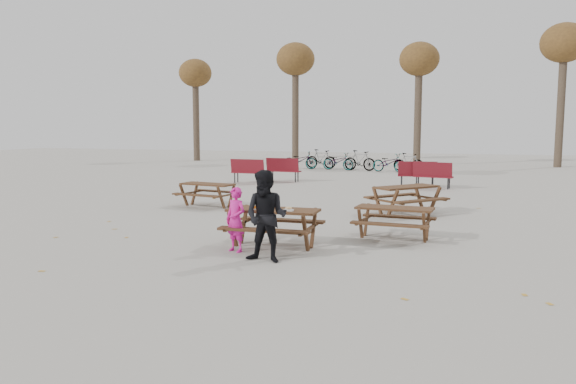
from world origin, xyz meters
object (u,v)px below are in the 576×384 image
(main_picnic_table, at_px, (273,218))
(picnic_table_east, at_px, (394,223))
(picnic_table_north, at_px, (208,195))
(picnic_table_far, at_px, (406,200))
(food_tray, at_px, (289,210))
(child, at_px, (236,220))
(adult, at_px, (266,216))
(soda_bottle, at_px, (254,206))

(main_picnic_table, bearing_deg, picnic_table_east, 34.44)
(picnic_table_north, relative_size, picnic_table_far, 0.90)
(food_tray, bearing_deg, child, -156.67)
(picnic_table_east, distance_m, picnic_table_north, 6.75)
(child, relative_size, adult, 0.76)
(main_picnic_table, relative_size, picnic_table_east, 1.12)
(adult, relative_size, picnic_table_far, 0.90)
(child, relative_size, picnic_table_north, 0.77)
(main_picnic_table, relative_size, soda_bottle, 10.59)
(child, bearing_deg, picnic_table_north, 142.10)
(adult, xyz_separation_m, picnic_table_east, (1.95, 2.71, -0.48))
(child, bearing_deg, soda_bottle, 75.71)
(adult, bearing_deg, picnic_table_far, 76.56)
(main_picnic_table, bearing_deg, food_tray, -24.77)
(picnic_table_north, xyz_separation_m, picnic_table_far, (5.85, 0.22, 0.04))
(soda_bottle, bearing_deg, food_tray, 4.72)
(child, bearing_deg, food_tray, 45.26)
(food_tray, height_order, picnic_table_far, food_tray)
(food_tray, distance_m, picnic_table_far, 5.50)
(food_tray, bearing_deg, soda_bottle, -175.28)
(main_picnic_table, height_order, adult, adult)
(picnic_table_far, bearing_deg, picnic_table_east, -136.66)
(main_picnic_table, bearing_deg, child, -134.48)
(picnic_table_north, bearing_deg, picnic_table_east, -18.03)
(main_picnic_table, distance_m, adult, 1.24)
(adult, distance_m, picnic_table_east, 3.38)
(child, height_order, picnic_table_east, child)
(main_picnic_table, bearing_deg, picnic_table_far, 66.72)
(child, relative_size, picnic_table_far, 0.69)
(main_picnic_table, relative_size, picnic_table_north, 1.10)
(food_tray, relative_size, picnic_table_east, 0.11)
(child, bearing_deg, adult, -14.21)
(soda_bottle, relative_size, picnic_table_north, 0.10)
(main_picnic_table, xyz_separation_m, picnic_table_north, (-3.69, 4.79, -0.24))
(food_tray, bearing_deg, adult, -95.93)
(soda_bottle, xyz_separation_m, picnic_table_east, (2.53, 1.75, -0.50))
(main_picnic_table, distance_m, soda_bottle, 0.47)
(soda_bottle, xyz_separation_m, adult, (0.58, -0.96, -0.02))
(adult, bearing_deg, picnic_table_east, 57.76)
(picnic_table_east, height_order, picnic_table_far, picnic_table_far)
(picnic_table_east, relative_size, picnic_table_far, 0.89)
(food_tray, bearing_deg, picnic_table_east, 42.55)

